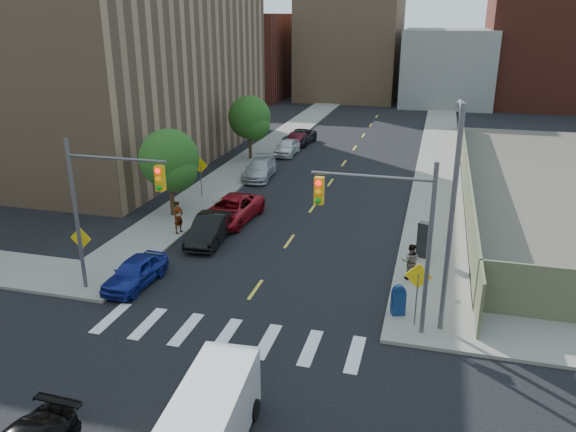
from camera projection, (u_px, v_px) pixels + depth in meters
The scene contains 29 objects.
ground at pixel (179, 398), 18.41m from camera, with size 160.00×160.00×0.00m, color black.
sidewalk_nw at pixel (285, 136), 57.99m from camera, with size 3.50×73.00×0.15m, color gray.
sidewalk_ne at pixel (440, 144), 54.20m from camera, with size 3.50×73.00×0.15m, color gray.
fence_north at pixel (465, 168), 41.08m from camera, with size 0.12×44.00×2.50m, color #5B6245.
building_nw at pixel (91, 62), 48.33m from camera, with size 22.00×30.00×16.00m, color #8C6B4C.
bg_bldg_west at pixel (244, 55), 85.36m from camera, with size 14.00×18.00×12.00m, color #592319.
bg_bldg_midwest at pixel (351, 46), 82.76m from camera, with size 14.00×16.00×15.00m, color #8C6B4C.
bg_bldg_center at pixel (448, 67), 78.37m from camera, with size 12.00×16.00×10.00m, color gray.
bg_bldg_east at pixel (557, 45), 75.75m from camera, with size 18.00×18.00×16.00m, color #592319.
signal_nw at pixel (105, 198), 23.79m from camera, with size 4.59×0.30×7.00m.
signal_ne at pixel (389, 224), 20.86m from camera, with size 4.59×0.30×7.00m.
streetlight_ne at pixel (452, 204), 20.91m from camera, with size 0.25×3.70×9.00m.
warn_sign_nw at pixel (82, 244), 25.54m from camera, with size 1.06×0.06×2.83m.
warn_sign_ne at pixel (418, 283), 21.88m from camera, with size 1.06×0.06×2.83m.
warn_sign_midwest at pixel (200, 170), 37.81m from camera, with size 1.06×0.06×2.83m.
tree_west_near at pixel (170, 162), 33.76m from camera, with size 3.66×3.64×5.52m.
tree_west_far at pixel (250, 120), 47.40m from camera, with size 3.66×3.64×5.52m.
parked_car_blue at pixel (135, 272), 25.89m from camera, with size 1.58×3.92×1.33m, color navy.
parked_car_black at pixel (210, 229), 30.87m from camera, with size 1.59×4.56×1.50m, color black.
parked_car_red at pixel (231, 210), 33.90m from camera, with size 2.49×5.41×1.50m, color maroon.
parked_car_silver at pixel (260, 169), 42.98m from camera, with size 2.02×4.96×1.44m, color #A6A8AD.
parked_car_white at pixel (287, 147), 50.07m from camera, with size 1.66×4.14×1.41m, color silver.
parked_car_maroon at pixel (297, 140), 53.05m from camera, with size 1.38×3.95×1.30m, color #410D14.
parked_car_grey at pixel (299, 137), 54.32m from camera, with size 2.28×4.93×1.37m, color black.
cargo_van at pixel (213, 414), 16.02m from camera, with size 2.19×4.71×2.10m.
mailbox at pixel (398, 300), 23.08m from camera, with size 0.64×0.57×1.31m.
payphone at pixel (423, 240), 28.52m from camera, with size 0.55×0.45×1.85m, color black.
pedestrian_west at pixel (178, 217), 31.66m from camera, with size 0.68×0.45×1.86m, color gray.
pedestrian_east at pixel (410, 262), 26.13m from camera, with size 0.85×0.66×1.74m, color gray.
Camera 1 is at (7.42, -13.84, 11.87)m, focal length 35.00 mm.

